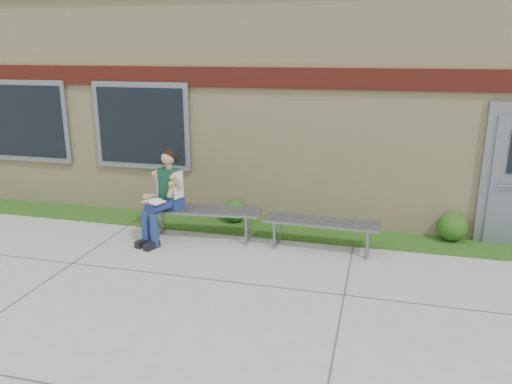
# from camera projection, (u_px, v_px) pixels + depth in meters

# --- Properties ---
(ground) EXTENTS (80.00, 80.00, 0.00)m
(ground) POSITION_uv_depth(u_px,v_px,m) (260.00, 304.00, 6.23)
(ground) COLOR #9E9E99
(ground) RESTS_ON ground
(grass_strip) EXTENTS (16.00, 0.80, 0.02)m
(grass_strip) POSITION_uv_depth(u_px,v_px,m) (296.00, 232.00, 8.65)
(grass_strip) COLOR #204F15
(grass_strip) RESTS_ON ground
(school_building) EXTENTS (16.20, 6.22, 4.20)m
(school_building) POSITION_uv_depth(u_px,v_px,m) (324.00, 94.00, 11.22)
(school_building) COLOR beige
(school_building) RESTS_ON ground
(bench_left) EXTENTS (1.99, 0.73, 0.51)m
(bench_left) POSITION_uv_depth(u_px,v_px,m) (202.00, 215.00, 8.34)
(bench_left) COLOR slate
(bench_left) RESTS_ON ground
(bench_right) EXTENTS (1.83, 0.57, 0.47)m
(bench_right) POSITION_uv_depth(u_px,v_px,m) (322.00, 227.00, 7.87)
(bench_right) COLOR slate
(bench_right) RESTS_ON ground
(girl) EXTENTS (0.63, 0.96, 1.51)m
(girl) POSITION_uv_depth(u_px,v_px,m) (164.00, 194.00, 8.16)
(girl) COLOR navy
(girl) RESTS_ON ground
(shrub_mid) EXTENTS (0.40, 0.40, 0.40)m
(shrub_mid) POSITION_uv_depth(u_px,v_px,m) (235.00, 211.00, 9.10)
(shrub_mid) COLOR #204F15
(shrub_mid) RESTS_ON grass_strip
(shrub_east) EXTENTS (0.48, 0.48, 0.48)m
(shrub_east) POSITION_uv_depth(u_px,v_px,m) (452.00, 227.00, 8.20)
(shrub_east) COLOR #204F15
(shrub_east) RESTS_ON grass_strip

